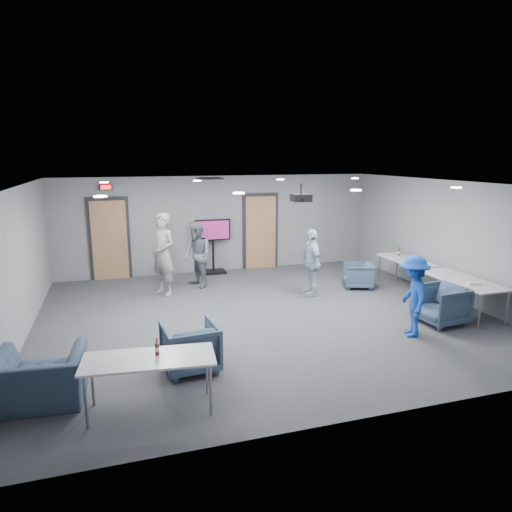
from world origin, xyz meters
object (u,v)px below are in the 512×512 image
object	(u,v)px
table_front_left	(149,361)
bottle_front	(157,349)
person_a	(163,254)
bottle_right	(399,252)
person_d	(413,296)
person_c	(311,262)
tv_stand	(213,243)
chair_front_a	(190,347)
chair_right_c	(441,305)
projector	(301,198)
chair_front_b	(41,378)
table_right_b	(462,281)
table_right_a	(407,262)
chair_right_a	(358,275)
person_b	(197,255)

from	to	relation	value
table_front_left	bottle_front	xyz separation A→B (m)	(0.11, 0.06, 0.14)
person_a	bottle_right	distance (m)	5.96
person_d	bottle_front	distance (m)	4.79
person_a	person_c	bearing A→B (deg)	38.67
person_c	bottle_front	xyz separation A→B (m)	(-3.93, -3.98, 0.03)
bottle_front	tv_stand	distance (m)	7.03
chair_front_a	bottle_right	xyz separation A→B (m)	(5.95, 3.33, 0.44)
person_d	chair_right_c	world-z (taller)	person_d
bottle_right	projector	size ratio (longest dim) A/B	0.57
chair_front_a	projector	distance (m)	3.99
person_a	bottle_right	size ratio (longest dim) A/B	8.66
chair_front_b	chair_right_c	bearing A→B (deg)	-168.13
chair_front_b	projector	size ratio (longest dim) A/B	2.81
table_right_b	projector	distance (m)	3.79
bottle_right	chair_front_a	bearing A→B (deg)	-150.80
bottle_front	projector	distance (m)	4.75
table_right_a	table_front_left	distance (m)	7.57
table_front_left	projector	size ratio (longest dim) A/B	4.37
table_front_left	projector	distance (m)	4.91
projector	person_a	bearing A→B (deg)	145.83
chair_front_a	chair_right_c	bearing A→B (deg)	-178.96
chair_right_a	tv_stand	size ratio (longest dim) A/B	0.46
chair_right_a	table_front_left	world-z (taller)	table_front_left
person_d	table_right_b	world-z (taller)	person_d
chair_right_a	chair_front_a	xyz separation A→B (m)	(-4.75, -3.25, 0.06)
person_a	person_d	xyz separation A→B (m)	(4.05, -3.93, -0.22)
bottle_right	projector	world-z (taller)	projector
chair_right_c	tv_stand	size ratio (longest dim) A/B	0.55
person_a	chair_right_c	world-z (taller)	person_a
bottle_right	person_c	bearing A→B (deg)	-173.67
table_right_a	chair_right_c	bearing A→B (deg)	160.44
person_b	table_front_left	bearing A→B (deg)	-35.53
person_c	tv_stand	xyz separation A→B (m)	(-1.78, 2.71, 0.07)
person_d	chair_right_c	distance (m)	1.06
person_d	chair_front_a	world-z (taller)	person_d
bottle_front	person_b	bearing A→B (deg)	74.74
bottle_right	chair_front_b	bearing A→B (deg)	-155.03
table_right_a	table_right_b	xyz separation A→B (m)	(0.00, -1.90, 0.01)
person_b	chair_front_b	size ratio (longest dim) A/B	1.48
chair_front_a	bottle_right	bearing A→B (deg)	-155.72
chair_front_b	person_a	bearing A→B (deg)	-110.60
person_c	table_front_left	bearing A→B (deg)	-42.66
person_a	chair_front_b	xyz separation A→B (m)	(-2.10, -4.50, -0.61)
table_right_b	person_c	bearing A→B (deg)	49.78
person_b	tv_stand	bearing A→B (deg)	132.54
person_d	tv_stand	bearing A→B (deg)	-133.75
person_b	person_d	bearing A→B (deg)	17.14
bottle_front	table_front_left	bearing A→B (deg)	-151.79
person_c	table_right_b	world-z (taller)	person_c
person_c	chair_front_a	world-z (taller)	person_c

